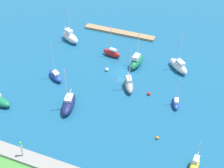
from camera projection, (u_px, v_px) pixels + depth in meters
water at (122, 72)px, 82.98m from camera, size 160.00×160.00×0.00m
pier_dock at (119, 32)px, 98.51m from camera, size 22.29×2.44×0.67m
harbor_beacon at (21, 148)px, 58.82m from camera, size 0.56×0.56×3.73m
sailboat_white_outer_mooring at (70, 37)px, 94.17m from camera, size 7.23×5.40×11.22m
sailboat_blue_by_breakwater at (176, 102)px, 72.75m from camera, size 2.64×4.84×7.45m
sailboat_green_inner_mooring at (137, 61)px, 84.42m from camera, size 2.80×6.86×10.45m
sailboat_gray_near_pier at (129, 84)px, 77.24m from camera, size 4.45×6.36×11.06m
sailboat_yellow_mid_basin at (195, 165)px, 58.99m from camera, size 1.94×4.72×7.49m
sailboat_red_lone_north at (112, 53)px, 88.14m from camera, size 5.52×2.41×9.51m
sailboat_navy_off_beacon at (69, 104)px, 71.81m from camera, size 4.31×7.73×10.88m
sailboat_white_far_south at (179, 66)px, 83.02m from camera, size 6.62×6.35×10.27m
sailboat_blue_far_north at (55, 75)px, 80.29m from camera, size 5.78×4.79×10.36m
mooring_buoy_red at (149, 94)px, 75.74m from camera, size 0.78×0.78×0.78m
mooring_buoy_white at (107, 69)px, 83.22m from camera, size 0.89×0.89×0.89m
mooring_buoy_orange at (157, 138)px, 65.05m from camera, size 0.67×0.67×0.67m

